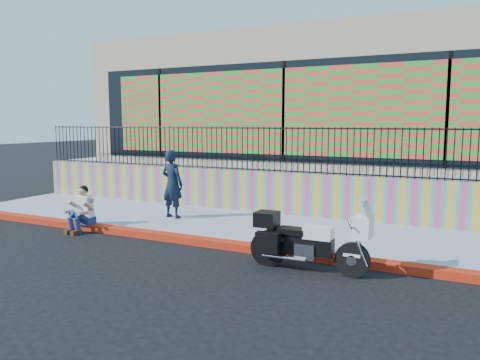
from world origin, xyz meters
The scene contains 10 objects.
ground centered at (0.00, 0.00, 0.00)m, with size 90.00×90.00×0.00m, color black.
red_curb centered at (0.00, 0.00, 0.07)m, with size 16.00×0.30×0.15m, color #B3150C.
sidewalk centered at (0.00, 1.65, 0.07)m, with size 16.00×3.00×0.15m, color #8B93A7.
mural_wall centered at (0.00, 3.25, 0.70)m, with size 16.00×0.20×1.10m, color #D93977.
metal_fence centered at (0.00, 3.25, 1.85)m, with size 15.80×0.04×1.20m, color black, non-canonical shape.
elevated_platform centered at (0.00, 8.35, 0.62)m, with size 16.00×10.00×1.25m, color #8B93A7.
storefront_building centered at (0.00, 8.13, 3.25)m, with size 14.00×8.06×4.00m.
police_motorcycle centered at (2.29, -0.65, 0.54)m, with size 2.09×0.69×1.30m.
police_officer centered at (-1.98, 1.50, 1.01)m, with size 0.63×0.41×1.73m, color black.
seated_man centered at (-3.38, -0.26, 0.45)m, with size 0.54×0.71×1.06m.
Camera 1 is at (4.75, -8.25, 2.57)m, focal length 35.00 mm.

